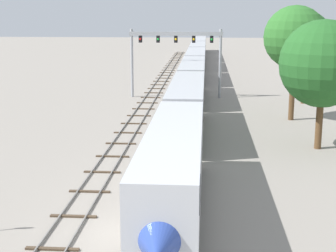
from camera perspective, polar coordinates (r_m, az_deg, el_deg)
ground_plane at (r=26.79m, az=-4.11°, el=-11.91°), size 400.00×400.00×0.00m
track_main at (r=84.84m, az=3.07°, el=5.14°), size 2.60×200.00×0.16m
track_near at (r=65.44m, az=-2.13°, el=2.91°), size 2.60×160.00×0.16m
passenger_train at (r=85.17m, az=3.10°, el=6.89°), size 3.04×134.00×4.80m
signal_gantry at (r=67.05m, az=0.87°, el=8.68°), size 12.10×0.49×8.88m
trackside_tree_left at (r=64.66m, az=15.16°, el=9.80°), size 5.31×5.31×11.13m
trackside_tree_mid at (r=43.09m, az=16.83°, el=6.62°), size 7.03×7.03×10.53m
trackside_tree_right at (r=54.18m, az=13.92°, el=9.52°), size 6.37×6.37×11.74m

